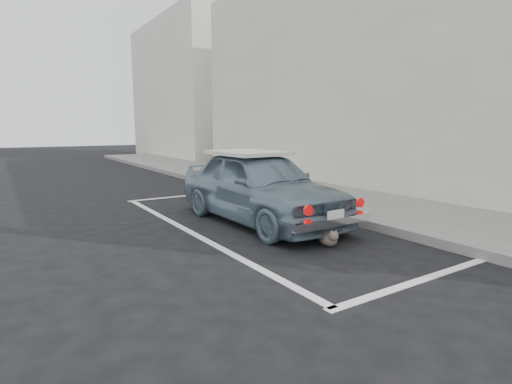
% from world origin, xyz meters
% --- Properties ---
extents(ground, '(80.00, 80.00, 0.00)m').
position_xyz_m(ground, '(0.00, 0.00, 0.00)').
color(ground, black).
rests_on(ground, ground).
extents(sidewalk, '(2.80, 40.00, 0.15)m').
position_xyz_m(sidewalk, '(3.20, 2.00, 0.07)').
color(sidewalk, '#62625E').
rests_on(sidewalk, ground).
extents(shop_building, '(3.50, 18.00, 7.00)m').
position_xyz_m(shop_building, '(6.33, 4.00, 3.49)').
color(shop_building, '#BDB6A6').
rests_on(shop_building, ground).
extents(building_far, '(3.50, 10.00, 8.00)m').
position_xyz_m(building_far, '(6.35, 20.00, 4.00)').
color(building_far, beige).
rests_on(building_far, ground).
extents(pline_rear, '(3.00, 0.12, 0.01)m').
position_xyz_m(pline_rear, '(0.50, -0.50, 0.00)').
color(pline_rear, silver).
rests_on(pline_rear, ground).
extents(pline_front, '(3.00, 0.12, 0.01)m').
position_xyz_m(pline_front, '(0.50, 6.50, 0.00)').
color(pline_front, silver).
rests_on(pline_front, ground).
extents(pline_side, '(0.12, 7.00, 0.01)m').
position_xyz_m(pline_side, '(-0.90, 3.00, 0.00)').
color(pline_side, silver).
rests_on(pline_side, ground).
extents(retro_coupe, '(1.69, 4.04, 1.36)m').
position_xyz_m(retro_coupe, '(0.53, 3.01, 0.69)').
color(retro_coupe, slate).
rests_on(retro_coupe, ground).
extents(cat, '(0.33, 0.53, 0.30)m').
position_xyz_m(cat, '(0.52, 1.11, 0.13)').
color(cat, '#706455').
rests_on(cat, ground).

